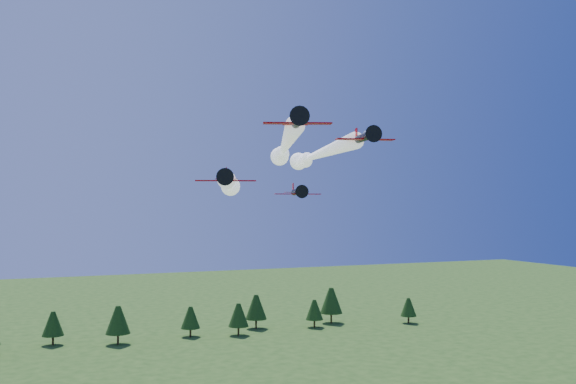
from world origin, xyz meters
name	(u,v)px	position (x,y,z in m)	size (l,w,h in m)	color
plane_lead	(285,146)	(7.46, 21.17, 49.54)	(24.06, 55.57, 3.70)	black
plane_left	(229,185)	(-1.20, 25.63, 42.91)	(18.44, 43.34, 3.70)	black
plane_right	(318,154)	(16.52, 27.14, 48.82)	(16.98, 53.27, 3.70)	black
plane_slot	(297,192)	(3.44, 6.95, 41.28)	(6.96, 7.66, 2.43)	black
treeline	(149,317)	(1.25, 111.03, 6.48)	(173.12, 20.16, 11.81)	#382314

